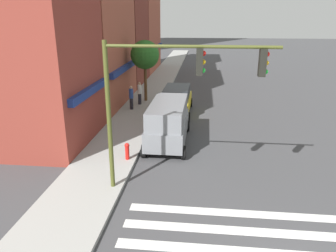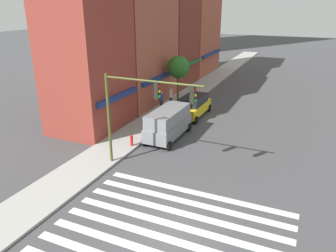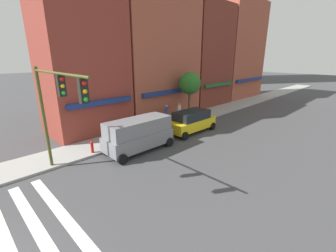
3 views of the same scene
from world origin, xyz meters
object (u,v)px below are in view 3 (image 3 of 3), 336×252
fire_hydrant (92,146)px  street_tree (190,84)px  pedestrian_blue_shirt (166,113)px  pedestrian_white_shirt (179,111)px  suv_yellow (191,121)px  traffic_signal (56,101)px  van_grey (139,134)px

fire_hydrant → street_tree: size_ratio=0.17×
pedestrian_blue_shirt → pedestrian_white_shirt: (1.51, -0.33, 0.00)m
fire_hydrant → pedestrian_white_shirt: bearing=7.6°
suv_yellow → fire_hydrant: (-8.61, 1.70, -0.42)m
suv_yellow → street_tree: (2.98, 2.80, 2.81)m
pedestrian_blue_shirt → street_tree: 3.95m
street_tree → fire_hydrant: bearing=-174.6°
pedestrian_white_shirt → street_tree: size_ratio=0.36×
pedestrian_blue_shirt → fire_hydrant: (-8.84, -1.71, -0.46)m
suv_yellow → fire_hydrant: bearing=169.7°
suv_yellow → pedestrian_blue_shirt: suv_yellow is taller
fire_hydrant → street_tree: (11.59, 1.10, 3.23)m
traffic_signal → fire_hydrant: 5.22m
suv_yellow → pedestrian_blue_shirt: (0.23, 3.41, 0.04)m
traffic_signal → pedestrian_white_shirt: bearing=16.0°
traffic_signal → fire_hydrant: bearing=41.5°
fire_hydrant → street_tree: 12.08m
suv_yellow → pedestrian_white_shirt: 3.53m
fire_hydrant → pedestrian_blue_shirt: bearing=10.9°
street_tree → pedestrian_blue_shirt: bearing=167.6°
pedestrian_blue_shirt → street_tree: (2.75, -0.61, 2.77)m
traffic_signal → fire_hydrant: size_ratio=7.47×
van_grey → fire_hydrant: bearing=148.7°
street_tree → traffic_signal: bearing=-166.4°
suv_yellow → street_tree: bearing=44.1°
van_grey → pedestrian_white_shirt: (7.61, 3.07, -0.21)m
van_grey → pedestrian_blue_shirt: 6.99m
fire_hydrant → suv_yellow: bearing=-11.2°
van_grey → suv_yellow: bearing=0.5°
pedestrian_white_shirt → street_tree: 3.05m
traffic_signal → street_tree: 14.68m
traffic_signal → fire_hydrant: (2.66, 2.35, -3.82)m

